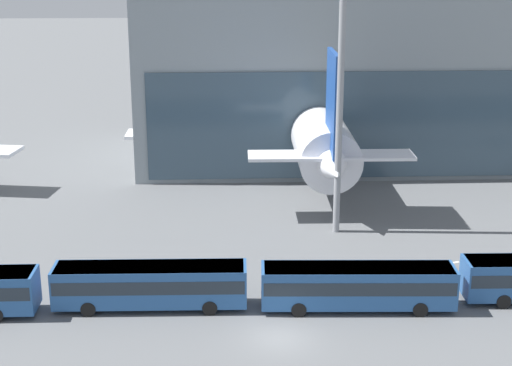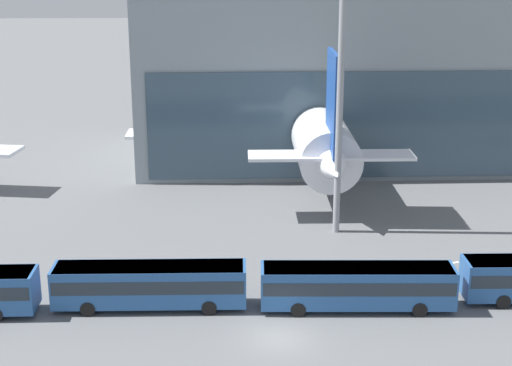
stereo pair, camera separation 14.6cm
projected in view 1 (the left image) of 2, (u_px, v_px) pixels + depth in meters
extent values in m
plane|color=slate|center=(280.00, 338.00, 48.86)|extent=(440.00, 440.00, 0.00)
cylinder|color=white|center=(312.00, 120.00, 85.46)|extent=(6.28, 36.27, 5.61)
sphere|color=white|center=(299.00, 90.00, 102.74)|extent=(5.50, 5.50, 5.50)
cone|color=white|center=(332.00, 164.00, 68.17)|extent=(5.48, 8.04, 5.33)
cube|color=white|center=(314.00, 133.00, 83.64)|extent=(39.95, 4.43, 0.35)
cylinder|color=gray|center=(209.00, 147.00, 83.77)|extent=(2.44, 3.99, 2.37)
cylinder|color=gray|center=(417.00, 145.00, 84.35)|extent=(2.44, 3.99, 2.37)
cube|color=#1E4799|center=(332.00, 103.00, 67.48)|extent=(0.51, 6.18, 8.82)
cube|color=white|center=(331.00, 155.00, 68.85)|extent=(14.64, 3.47, 0.28)
cylinder|color=gray|center=(302.00, 119.00, 97.81)|extent=(0.36, 0.36, 4.02)
cylinder|color=black|center=(302.00, 134.00, 98.39)|extent=(0.47, 1.11, 1.10)
cylinder|color=gray|center=(280.00, 148.00, 84.01)|extent=(0.36, 0.36, 4.02)
cylinder|color=black|center=(279.00, 166.00, 84.60)|extent=(0.47, 1.11, 1.10)
cylinder|color=gray|center=(347.00, 147.00, 84.20)|extent=(0.36, 0.36, 4.02)
cylinder|color=black|center=(347.00, 165.00, 84.79)|extent=(0.47, 1.11, 1.10)
cylinder|color=black|center=(6.00, 299.00, 52.97)|extent=(1.00, 0.31, 1.00)
cube|color=#285693|center=(150.00, 284.00, 52.40)|extent=(12.95, 2.81, 2.64)
cube|color=#232D38|center=(150.00, 281.00, 52.33)|extent=(12.69, 2.83, 0.92)
cube|color=silver|center=(150.00, 267.00, 52.03)|extent=(12.56, 2.72, 0.12)
cylinder|color=black|center=(211.00, 293.00, 53.96)|extent=(1.01, 0.32, 1.00)
cylinder|color=black|center=(210.00, 308.00, 51.73)|extent=(1.01, 0.32, 1.00)
cylinder|color=black|center=(94.00, 294.00, 53.78)|extent=(1.01, 0.32, 1.00)
cylinder|color=black|center=(88.00, 309.00, 51.55)|extent=(1.01, 0.32, 1.00)
cube|color=#285693|center=(358.00, 285.00, 52.25)|extent=(12.99, 3.08, 2.64)
cube|color=#232D38|center=(358.00, 282.00, 52.17)|extent=(12.74, 3.10, 0.92)
cube|color=silver|center=(359.00, 268.00, 51.88)|extent=(12.60, 2.98, 0.12)
cylinder|color=black|center=(413.00, 294.00, 53.72)|extent=(1.01, 0.34, 1.00)
cylinder|color=black|center=(420.00, 309.00, 51.50)|extent=(1.01, 0.34, 1.00)
cylinder|color=black|center=(297.00, 294.00, 53.70)|extent=(1.01, 0.34, 1.00)
cylinder|color=black|center=(299.00, 310.00, 51.48)|extent=(1.01, 0.34, 1.00)
cylinder|color=black|center=(493.00, 287.00, 54.88)|extent=(1.01, 0.32, 1.00)
cylinder|color=black|center=(503.00, 301.00, 52.66)|extent=(1.01, 0.32, 1.00)
cylinder|color=gray|center=(342.00, 48.00, 62.32)|extent=(0.56, 0.56, 31.07)
cube|color=silver|center=(418.00, 269.00, 59.17)|extent=(7.10, 2.71, 0.01)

